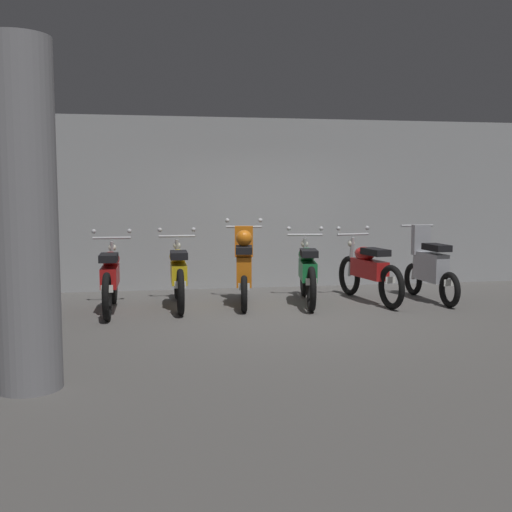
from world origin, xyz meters
The scene contains 9 objects.
ground_plane centered at (0.00, 0.00, 0.00)m, with size 80.00×80.00×0.00m, color #565451.
back_wall centered at (0.00, 2.67, 1.49)m, with size 16.00×0.30×2.98m, color #9EA0A3.
motorbike_slot_0 centered at (-2.44, 0.70, 0.49)m, with size 0.59×1.95×1.15m.
motorbike_slot_1 centered at (-1.46, 0.90, 0.49)m, with size 0.59×1.95×1.15m.
motorbike_slot_2 centered at (-0.48, 0.89, 0.57)m, with size 0.58×1.67×1.29m.
motorbike_slot_3 centered at (0.49, 0.85, 0.49)m, with size 0.59×1.94×1.15m.
motorbike_slot_4 centered at (1.46, 0.83, 0.49)m, with size 0.58×1.94×1.15m.
motorbike_slot_5 centered at (2.44, 0.76, 0.52)m, with size 0.56×1.68×1.18m.
support_pillar centered at (-2.93, -2.77, 1.49)m, with size 0.56×0.56×2.98m, color gray.
Camera 1 is at (-1.89, -8.29, 1.71)m, focal length 43.68 mm.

